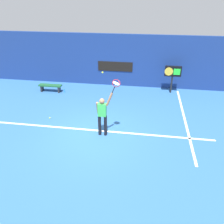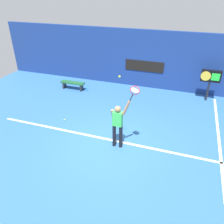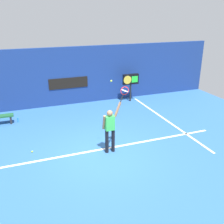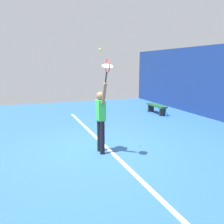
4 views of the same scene
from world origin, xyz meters
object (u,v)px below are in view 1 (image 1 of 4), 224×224
tennis_player (102,114)px  tennis_racket (116,84)px  tennis_ball (102,72)px  spare_ball (50,118)px  scoreboard_clock (173,72)px  court_bench (50,86)px  water_bottle (64,91)px

tennis_player → tennis_racket: tennis_racket is taller
tennis_ball → tennis_racket: bearing=1.4°
tennis_racket → spare_ball: bearing=163.6°
tennis_player → scoreboard_clock: bearing=58.6°
tennis_racket → spare_ball: tennis_racket is taller
scoreboard_clock → tennis_player: bearing=-121.4°
court_bench → water_bottle: (0.86, 0.00, -0.22)m
scoreboard_clock → spare_ball: 7.43m
tennis_player → water_bottle: bearing=127.2°
water_bottle → scoreboard_clock: bearing=8.9°
court_bench → spare_ball: (1.27, -3.23, -0.30)m
tennis_player → scoreboard_clock: size_ratio=1.20×
tennis_ball → scoreboard_clock: bearing=59.0°
tennis_player → tennis_racket: (0.55, -0.00, 1.33)m
spare_ball → tennis_racket: bearing=-16.4°
court_bench → tennis_player: bearing=-46.1°
tennis_player → scoreboard_clock: tennis_player is taller
tennis_player → scoreboard_clock: (3.19, 5.22, 0.26)m
water_bottle → spare_ball: (0.40, -3.23, -0.09)m
scoreboard_clock → tennis_ball: bearing=-121.0°
tennis_ball → water_bottle: 5.95m
tennis_racket → tennis_ball: tennis_ball is taller
court_bench → tennis_ball: bearing=-45.9°
scoreboard_clock → spare_ball: bearing=-144.7°
court_bench → spare_ball: court_bench is taller
spare_ball → scoreboard_clock: bearing=35.3°
water_bottle → tennis_ball: bearing=-52.6°
tennis_racket → tennis_ball: bearing=-178.6°
tennis_ball → spare_ball: (-2.84, 1.00, -2.74)m
court_bench → water_bottle: court_bench is taller
scoreboard_clock → water_bottle: scoreboard_clock is taller
tennis_racket → court_bench: (-4.61, 4.22, -2.00)m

